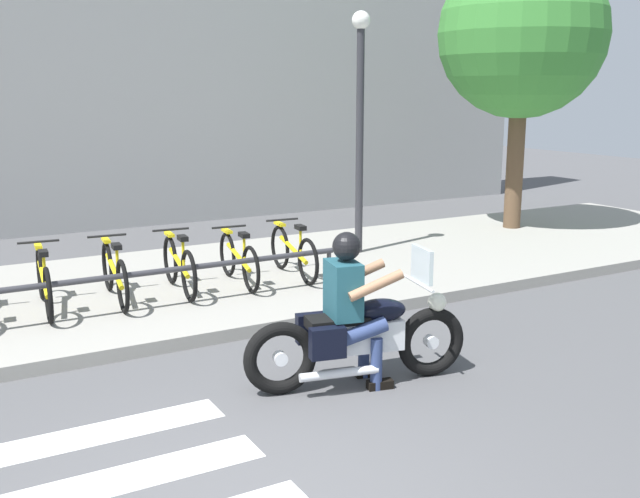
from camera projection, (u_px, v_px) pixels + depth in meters
name	position (u px, v px, depth m)	size (l,w,h in m)	color
sidewalk	(71.00, 302.00, 9.29)	(24.00, 4.40, 0.15)	gray
crosswalk_stripe_3	(68.00, 493.00, 5.03)	(2.80, 0.40, 0.01)	white
crosswalk_stripe_4	(48.00, 445.00, 5.71)	(2.80, 0.40, 0.01)	white
motorcycle	(359.00, 336.00, 6.79)	(2.15, 0.82, 1.27)	black
rider	(352.00, 298.00, 6.70)	(0.70, 0.63, 1.46)	#1E4C59
bicycle_1	(44.00, 282.00, 8.59)	(0.48, 1.71, 0.78)	black
bicycle_2	(115.00, 273.00, 8.99)	(0.48, 1.72, 0.77)	black
bicycle_3	(179.00, 265.00, 9.38)	(0.48, 1.60, 0.78)	black
bicycle_4	(239.00, 259.00, 9.78)	(0.48, 1.58, 0.74)	black
bicycle_5	(293.00, 252.00, 10.17)	(0.48, 1.64, 0.77)	black
bike_rack	(161.00, 273.00, 8.70)	(4.71, 0.07, 0.49)	#333338
street_lamp	(360.00, 111.00, 11.34)	(0.28, 0.28, 3.86)	#2D2D33
tree_near_rack	(522.00, 35.00, 13.18)	(3.03, 3.03, 5.20)	brown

